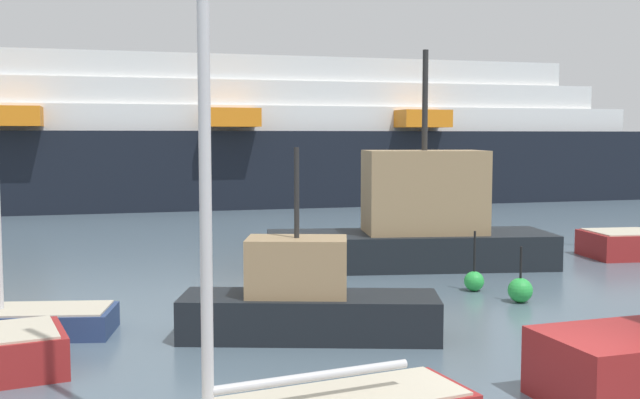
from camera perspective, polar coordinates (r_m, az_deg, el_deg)
The scene contains 5 objects.
fishing_boat_1 at distance 15.70m, azimuth -1.06°, elevation -7.75°, with size 5.52×3.22×3.93m.
fishing_boat_2 at distance 24.19m, azimuth 7.24°, elevation -1.88°, with size 9.35×4.56×6.84m.
channel_buoy_0 at distance 20.80m, azimuth 11.55°, elevation -6.00°, with size 0.53×0.53×1.62m.
channel_buoy_1 at distance 19.66m, azimuth 14.87°, elevation -6.61°, with size 0.62×0.62×1.41m.
cruise_ship at distance 47.65m, azimuth -21.52°, elevation 4.37°, with size 80.99×14.78×12.82m.
Camera 1 is at (-6.63, -9.21, 4.16)m, focal length 42.42 mm.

